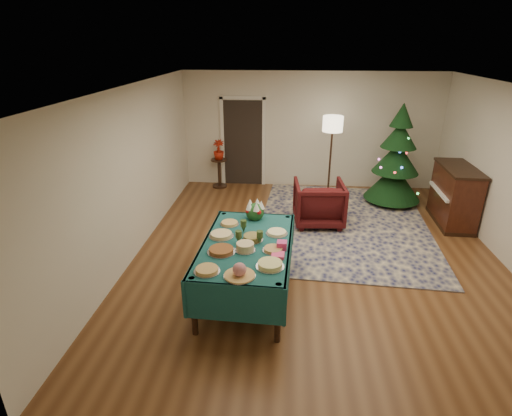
# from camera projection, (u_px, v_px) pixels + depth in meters

# --- Properties ---
(room_shell) EXTENTS (7.00, 7.00, 7.00)m
(room_shell) POSITION_uv_depth(u_px,v_px,m) (320.00, 178.00, 6.18)
(room_shell) COLOR #593319
(room_shell) RESTS_ON ground
(doorway) EXTENTS (1.08, 0.04, 2.16)m
(doorway) POSITION_uv_depth(u_px,v_px,m) (243.00, 141.00, 9.59)
(doorway) COLOR black
(doorway) RESTS_ON ground
(rug) EXTENTS (3.47, 4.40, 0.02)m
(rug) POSITION_uv_depth(u_px,v_px,m) (343.00, 224.00, 7.80)
(rug) COLOR #121644
(rug) RESTS_ON ground
(buffet_table) EXTENTS (1.30, 2.11, 0.80)m
(buffet_table) POSITION_uv_depth(u_px,v_px,m) (247.00, 253.00, 5.44)
(buffet_table) COLOR black
(buffet_table) RESTS_ON ground
(platter_0) EXTENTS (0.31, 0.31, 0.05)m
(platter_0) POSITION_uv_depth(u_px,v_px,m) (207.00, 270.00, 4.70)
(platter_0) COLOR silver
(platter_0) RESTS_ON buffet_table
(platter_1) EXTENTS (0.37, 0.37, 0.17)m
(platter_1) POSITION_uv_depth(u_px,v_px,m) (240.00, 271.00, 4.59)
(platter_1) COLOR silver
(platter_1) RESTS_ON buffet_table
(platter_2) EXTENTS (0.35, 0.35, 0.07)m
(platter_2) POSITION_uv_depth(u_px,v_px,m) (270.00, 265.00, 4.79)
(platter_2) COLOR silver
(platter_2) RESTS_ON buffet_table
(platter_3) EXTENTS (0.37, 0.37, 0.06)m
(platter_3) POSITION_uv_depth(u_px,v_px,m) (221.00, 250.00, 5.13)
(platter_3) COLOR silver
(platter_3) RESTS_ON buffet_table
(platter_4) EXTENTS (0.27, 0.27, 0.11)m
(platter_4) POSITION_uv_depth(u_px,v_px,m) (245.00, 247.00, 5.16)
(platter_4) COLOR silver
(platter_4) RESTS_ON buffet_table
(platter_5) EXTENTS (0.28, 0.28, 0.04)m
(platter_5) POSITION_uv_depth(u_px,v_px,m) (273.00, 249.00, 5.17)
(platter_5) COLOR silver
(platter_5) RESTS_ON buffet_table
(platter_6) EXTENTS (0.35, 0.35, 0.06)m
(platter_6) POSITION_uv_depth(u_px,v_px,m) (221.00, 235.00, 5.54)
(platter_6) COLOR silver
(platter_6) RESTS_ON buffet_table
(platter_7) EXTENTS (0.29, 0.29, 0.08)m
(platter_7) POSITION_uv_depth(u_px,v_px,m) (253.00, 238.00, 5.43)
(platter_7) COLOR silver
(platter_7) RESTS_ON buffet_table
(platter_8) EXTENTS (0.31, 0.31, 0.04)m
(platter_8) POSITION_uv_depth(u_px,v_px,m) (277.00, 233.00, 5.62)
(platter_8) COLOR silver
(platter_8) RESTS_ON buffet_table
(platter_9) EXTENTS (0.28, 0.28, 0.04)m
(platter_9) POSITION_uv_depth(u_px,v_px,m) (230.00, 223.00, 5.90)
(platter_9) COLOR silver
(platter_9) RESTS_ON buffet_table
(goblet_0) EXTENTS (0.09, 0.09, 0.19)m
(goblet_0) POSITION_uv_depth(u_px,v_px,m) (244.00, 226.00, 5.64)
(goblet_0) COLOR #2D471E
(goblet_0) RESTS_ON buffet_table
(goblet_1) EXTENTS (0.09, 0.09, 0.19)m
(goblet_1) POSITION_uv_depth(u_px,v_px,m) (260.00, 237.00, 5.32)
(goblet_1) COLOR #2D471E
(goblet_1) RESTS_ON buffet_table
(goblet_2) EXTENTS (0.09, 0.09, 0.19)m
(goblet_2) POSITION_uv_depth(u_px,v_px,m) (239.00, 237.00, 5.32)
(goblet_2) COLOR #2D471E
(goblet_2) RESTS_ON buffet_table
(napkin_stack) EXTENTS (0.17, 0.17, 0.04)m
(napkin_stack) POSITION_uv_depth(u_px,v_px,m) (278.00, 255.00, 5.02)
(napkin_stack) COLOR #F8457D
(napkin_stack) RESTS_ON buffet_table
(gift_box) EXTENTS (0.13, 0.13, 0.11)m
(gift_box) POSITION_uv_depth(u_px,v_px,m) (282.00, 245.00, 5.20)
(gift_box) COLOR #D43A7F
(gift_box) RESTS_ON buffet_table
(centerpiece) EXTENTS (0.29, 0.29, 0.33)m
(centerpiece) POSITION_uv_depth(u_px,v_px,m) (255.00, 210.00, 6.05)
(centerpiece) COLOR #1E4C1E
(centerpiece) RESTS_ON buffet_table
(armchair) EXTENTS (0.98, 0.92, 0.94)m
(armchair) POSITION_uv_depth(u_px,v_px,m) (319.00, 201.00, 7.66)
(armchair) COLOR #3F0D0E
(armchair) RESTS_ON ground
(floor_lamp) EXTENTS (0.44, 0.44, 1.82)m
(floor_lamp) POSITION_uv_depth(u_px,v_px,m) (332.00, 129.00, 8.67)
(floor_lamp) COLOR #A57F3F
(floor_lamp) RESTS_ON ground
(side_table) EXTENTS (0.39, 0.39, 0.70)m
(side_table) POSITION_uv_depth(u_px,v_px,m) (219.00, 174.00, 9.67)
(side_table) COLOR black
(side_table) RESTS_ON ground
(potted_plant) EXTENTS (0.26, 0.46, 0.26)m
(potted_plant) POSITION_uv_depth(u_px,v_px,m) (219.00, 154.00, 9.48)
(potted_plant) COLOR #A11C0B
(potted_plant) RESTS_ON side_table
(christmas_tree) EXTENTS (1.53, 1.53, 2.17)m
(christmas_tree) POSITION_uv_depth(u_px,v_px,m) (396.00, 160.00, 8.48)
(christmas_tree) COLOR black
(christmas_tree) RESTS_ON ground
(piano) EXTENTS (0.67, 1.34, 1.14)m
(piano) POSITION_uv_depth(u_px,v_px,m) (454.00, 196.00, 7.67)
(piano) COLOR black
(piano) RESTS_ON ground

